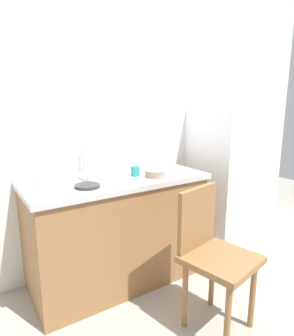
# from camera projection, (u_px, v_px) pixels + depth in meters

# --- Properties ---
(ground_plane) EXTENTS (8.00, 8.00, 0.00)m
(ground_plane) POSITION_uv_depth(u_px,v_px,m) (190.00, 315.00, 1.98)
(ground_plane) COLOR #9E998E
(back_wall) EXTENTS (4.80, 0.10, 2.60)m
(back_wall) POSITION_uv_depth(u_px,v_px,m) (117.00, 116.00, 2.52)
(back_wall) COLOR silver
(back_wall) RESTS_ON ground_plane
(cabinet_base) EXTENTS (1.33, 0.60, 0.81)m
(cabinet_base) POSITION_uv_depth(u_px,v_px,m) (117.00, 232.00, 2.32)
(cabinet_base) COLOR olive
(cabinet_base) RESTS_ON ground_plane
(countertop) EXTENTS (1.37, 0.64, 0.04)m
(countertop) POSITION_uv_depth(u_px,v_px,m) (116.00, 180.00, 2.23)
(countertop) COLOR #B7B7BC
(countertop) RESTS_ON cabinet_base
(faucet) EXTENTS (0.02, 0.02, 0.23)m
(faucet) POSITION_uv_depth(u_px,v_px,m) (84.00, 159.00, 2.32)
(faucet) COLOR #B7B7BC
(faucet) RESTS_ON countertop
(refrigerator) EXTENTS (0.63, 0.59, 1.35)m
(refrigerator) POSITION_uv_depth(u_px,v_px,m) (227.00, 178.00, 2.93)
(refrigerator) COLOR white
(refrigerator) RESTS_ON ground_plane
(chair) EXTENTS (0.47, 0.47, 0.89)m
(chair) POSITION_uv_depth(u_px,v_px,m) (213.00, 252.00, 1.82)
(chair) COLOR olive
(chair) RESTS_ON ground_plane
(dish_tray) EXTENTS (0.28, 0.20, 0.05)m
(dish_tray) POSITION_uv_depth(u_px,v_px,m) (101.00, 175.00, 2.18)
(dish_tray) COLOR white
(dish_tray) RESTS_ON countertop
(terracotta_bowl) EXTENTS (0.15, 0.15, 0.05)m
(terracotta_bowl) POSITION_uv_depth(u_px,v_px,m) (155.00, 174.00, 2.23)
(terracotta_bowl) COLOR gray
(terracotta_bowl) RESTS_ON countertop
(hotplate) EXTENTS (0.17, 0.17, 0.02)m
(hotplate) POSITION_uv_depth(u_px,v_px,m) (87.00, 186.00, 1.95)
(hotplate) COLOR #2D2D2D
(hotplate) RESTS_ON countertop
(cup_teal) EXTENTS (0.07, 0.07, 0.08)m
(cup_teal) POSITION_uv_depth(u_px,v_px,m) (135.00, 171.00, 2.25)
(cup_teal) COLOR teal
(cup_teal) RESTS_ON countertop
(cup_white) EXTENTS (0.07, 0.07, 0.07)m
(cup_white) POSITION_uv_depth(u_px,v_px,m) (44.00, 185.00, 1.88)
(cup_white) COLOR white
(cup_white) RESTS_ON countertop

